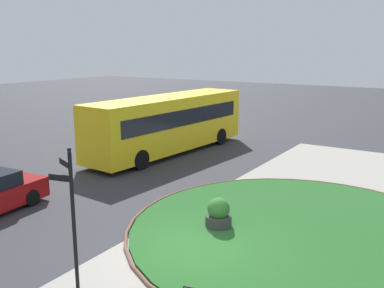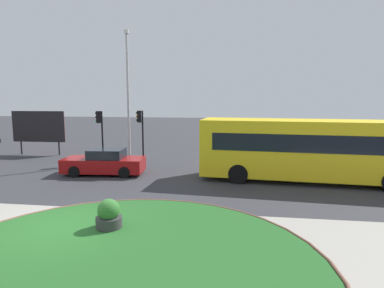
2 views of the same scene
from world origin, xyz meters
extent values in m
plane|color=#333338|center=(0.00, 0.00, 0.00)|extent=(120.00, 120.00, 0.00)
cube|color=#9E998E|center=(0.00, -1.92, 0.01)|extent=(32.00, 8.16, 0.02)
cylinder|color=#235B23|center=(2.91, -2.29, 0.05)|extent=(11.18, 11.18, 0.10)
torus|color=brown|center=(2.91, -2.29, 0.06)|extent=(11.49, 11.49, 0.11)
cylinder|color=black|center=(-3.57, 1.09, 1.80)|extent=(0.09, 0.09, 3.60)
sphere|color=black|center=(-3.57, 1.09, 3.65)|extent=(0.10, 0.10, 0.10)
cube|color=black|center=(-3.43, 1.44, 3.25)|extent=(0.28, 0.62, 0.15)
cube|color=black|center=(-3.64, 1.41, 2.96)|extent=(0.16, 0.55, 0.15)
cube|color=black|center=(-3.31, 1.35, 2.74)|extent=(0.48, 0.49, 0.15)
cube|color=yellow|center=(9.65, 7.80, 1.75)|extent=(11.36, 3.34, 2.96)
cube|color=black|center=(9.75, 9.05, 2.17)|extent=(9.84, 0.77, 0.88)
cube|color=black|center=(9.56, 6.54, 2.17)|extent=(9.84, 0.77, 0.88)
cube|color=black|center=(15.25, 7.37, 1.90)|extent=(0.17, 2.04, 1.10)
cube|color=black|center=(15.25, 7.37, 3.01)|extent=(0.12, 1.37, 0.28)
cylinder|color=black|center=(13.31, 8.67, 0.50)|extent=(1.02, 0.37, 1.00)
cylinder|color=black|center=(13.14, 6.38, 0.50)|extent=(1.02, 0.37, 1.00)
cylinder|color=black|center=(6.16, 9.21, 0.50)|extent=(1.02, 0.37, 1.00)
cylinder|color=black|center=(5.99, 6.93, 0.50)|extent=(1.02, 0.37, 1.00)
cylinder|color=black|center=(-0.19, 7.22, 0.32)|extent=(0.66, 0.27, 0.64)
cylinder|color=black|center=(-0.33, 8.90, 0.32)|extent=(0.66, 0.27, 0.64)
cylinder|color=#383838|center=(1.76, 0.17, 0.23)|extent=(0.87, 0.87, 0.46)
sphere|color=#33702D|center=(1.76, 0.17, 0.70)|extent=(0.74, 0.74, 0.74)
camera|label=1|loc=(-10.04, -6.31, 5.88)|focal=40.42mm
camera|label=2|loc=(6.03, -10.04, 4.43)|focal=31.37mm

